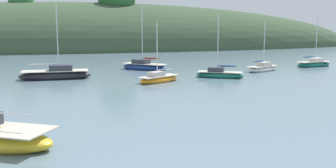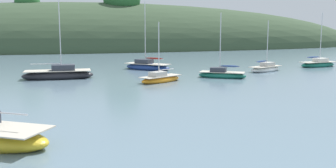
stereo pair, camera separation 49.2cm
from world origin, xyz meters
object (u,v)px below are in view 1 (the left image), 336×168
object	(u,v)px
sailboat_red_portside	(219,74)
sailboat_yellow_far	(314,64)
sailboat_teal_outer	(56,75)
sailboat_blue_center	(144,66)
sailboat_orange_cutter	(262,68)
sailboat_navy_dinghy	(159,79)

from	to	relation	value
sailboat_red_portside	sailboat_yellow_far	size ratio (longest dim) A/B	0.94
sailboat_red_portside	sailboat_teal_outer	size ratio (longest dim) A/B	0.83
sailboat_red_portside	sailboat_blue_center	distance (m)	11.22
sailboat_orange_cutter	sailboat_yellow_far	bearing A→B (deg)	17.03
sailboat_navy_dinghy	sailboat_red_portside	bearing A→B (deg)	11.19
sailboat_red_portside	sailboat_orange_cutter	distance (m)	8.36
sailboat_red_portside	sailboat_teal_outer	distance (m)	16.91
sailboat_red_portside	sailboat_yellow_far	bearing A→B (deg)	22.19
sailboat_teal_outer	sailboat_yellow_far	world-z (taller)	sailboat_teal_outer
sailboat_red_portside	sailboat_teal_outer	xyz separation A→B (m)	(-16.49, 3.74, 0.09)
sailboat_blue_center	sailboat_orange_cutter	bearing A→B (deg)	-22.79
sailboat_navy_dinghy	sailboat_teal_outer	bearing A→B (deg)	151.70
sailboat_teal_outer	sailboat_navy_dinghy	bearing A→B (deg)	-28.30
sailboat_orange_cutter	sailboat_yellow_far	size ratio (longest dim) A/B	0.85
sailboat_red_portside	sailboat_blue_center	world-z (taller)	sailboat_blue_center
sailboat_navy_dinghy	sailboat_yellow_far	bearing A→B (deg)	19.10
sailboat_red_portside	sailboat_yellow_far	distance (m)	18.19
sailboat_red_portside	sailboat_navy_dinghy	xyz separation A→B (m)	(-6.98, -1.38, -0.02)
sailboat_red_portside	sailboat_orange_cutter	xyz separation A→B (m)	(7.36, 3.97, -0.00)
sailboat_teal_outer	sailboat_red_portside	bearing A→B (deg)	-12.77
sailboat_red_portside	sailboat_yellow_far	xyz separation A→B (m)	(16.84, 6.87, 0.02)
sailboat_blue_center	sailboat_yellow_far	size ratio (longest dim) A/B	1.18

